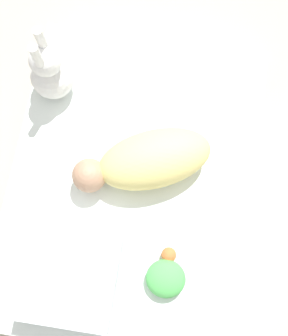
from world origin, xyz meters
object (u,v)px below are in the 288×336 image
(swaddled_baby, at_px, (147,161))
(bunny_plush, at_px, (50,73))
(turtle_plush, at_px, (166,276))
(pillow, at_px, (71,276))

(swaddled_baby, distance_m, bunny_plush, 0.48)
(turtle_plush, bearing_deg, pillow, 98.38)
(pillow, height_order, turtle_plush, pillow)
(swaddled_baby, distance_m, pillow, 0.47)
(swaddled_baby, height_order, pillow, swaddled_baby)
(pillow, bearing_deg, turtle_plush, -81.62)
(swaddled_baby, relative_size, pillow, 1.61)
(bunny_plush, bearing_deg, turtle_plush, -141.20)
(bunny_plush, relative_size, turtle_plush, 1.95)
(pillow, bearing_deg, swaddled_baby, -24.46)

